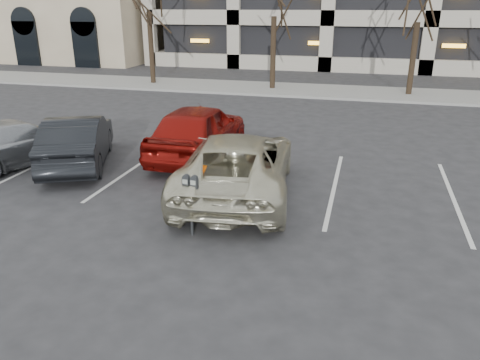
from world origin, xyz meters
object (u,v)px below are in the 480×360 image
object	(u,v)px
parking_meter	(191,190)
suv_silver	(238,164)
car_dark	(77,140)
car_red	(198,130)
car_silver	(16,142)

from	to	relation	value
parking_meter	suv_silver	world-z (taller)	suv_silver
car_dark	suv_silver	bearing A→B (deg)	145.06
parking_meter	car_dark	size ratio (longest dim) A/B	0.29
car_red	car_dark	world-z (taller)	car_red
car_red	car_dark	size ratio (longest dim) A/B	1.10
suv_silver	car_dark	size ratio (longest dim) A/B	1.30
car_dark	parking_meter	bearing A→B (deg)	120.36
suv_silver	parking_meter	bearing A→B (deg)	75.09
parking_meter	car_red	xyz separation A→B (m)	(-1.64, 4.95, -0.15)
car_red	car_silver	size ratio (longest dim) A/B	1.07
parking_meter	car_dark	xyz separation A→B (m)	(-4.70, 3.30, -0.24)
suv_silver	car_silver	size ratio (longest dim) A/B	1.27
car_silver	suv_silver	bearing A→B (deg)	-164.16
parking_meter	car_red	distance (m)	5.22
parking_meter	car_red	world-z (taller)	car_red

